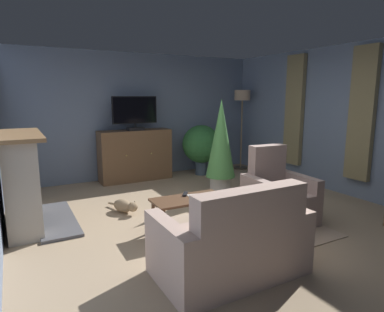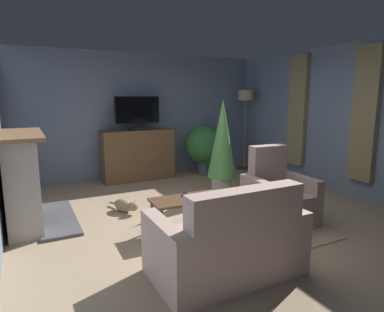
{
  "view_description": "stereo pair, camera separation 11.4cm",
  "coord_description": "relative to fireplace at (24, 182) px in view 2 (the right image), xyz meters",
  "views": [
    {
      "loc": [
        -2.49,
        -3.81,
        1.76
      ],
      "look_at": [
        -0.22,
        0.35,
        0.89
      ],
      "focal_mm": 31.04,
      "sensor_mm": 36.0,
      "label": 1
    },
    {
      "loc": [
        -2.39,
        -3.86,
        1.76
      ],
      "look_at": [
        -0.22,
        0.35,
        0.89
      ],
      "focal_mm": 31.04,
      "sensor_mm": 36.0,
      "label": 2
    }
  ],
  "objects": [
    {
      "name": "ground_plane",
      "position": [
        2.42,
        -1.05,
        -0.63
      ],
      "size": [
        5.98,
        6.68,
        0.04
      ],
      "primitive_type": "cube",
      "color": "tan"
    },
    {
      "name": "wall_right_with_window",
      "position": [
        5.16,
        -1.05,
        0.71
      ],
      "size": [
        0.1,
        6.68,
        2.64
      ],
      "primitive_type": "cube",
      "color": "slate",
      "rests_on": "ground_plane"
    },
    {
      "name": "cat",
      "position": [
        1.34,
        -0.13,
        -0.5
      ],
      "size": [
        0.32,
        0.66,
        0.21
      ],
      "color": "#937A5B",
      "rests_on": "ground_plane"
    },
    {
      "name": "armchair_facing_sofa",
      "position": [
        3.14,
        -1.49,
        -0.27
      ],
      "size": [
        0.86,
        0.86,
        1.05
      ],
      "color": "#A3897F",
      "rests_on": "ground_plane"
    },
    {
      "name": "potted_plant_small_fern_corner",
      "position": [
        3.61,
        1.45,
        0.07
      ],
      "size": [
        0.84,
        0.84,
        1.11
      ],
      "color": "#3D4C5B",
      "rests_on": "ground_plane"
    },
    {
      "name": "curtain_panel_near",
      "position": [
        5.05,
        -1.36,
        0.85
      ],
      "size": [
        0.1,
        0.44,
        2.22
      ],
      "primitive_type": "cube",
      "color": "#8E7F56"
    },
    {
      "name": "curtain_panel_far",
      "position": [
        5.05,
        0.14,
        0.85
      ],
      "size": [
        0.1,
        0.44,
        2.22
      ],
      "primitive_type": "cube",
      "color": "#8E7F56"
    },
    {
      "name": "coffee_table",
      "position": [
        1.87,
        -1.21,
        -0.22
      ],
      "size": [
        0.97,
        0.48,
        0.45
      ],
      "color": "brown",
      "rests_on": "ground_plane"
    },
    {
      "name": "sofa_floral",
      "position": [
        1.74,
        -2.38,
        -0.28
      ],
      "size": [
        1.45,
        0.86,
        0.96
      ],
      "color": "#BC9E8E",
      "rests_on": "ground_plane"
    },
    {
      "name": "fireplace",
      "position": [
        0.0,
        0.0,
        0.0
      ],
      "size": [
        0.86,
        1.5,
        1.27
      ],
      "color": "#4C4C51",
      "rests_on": "ground_plane"
    },
    {
      "name": "tv_remote",
      "position": [
        1.9,
        -1.06,
        -0.15
      ],
      "size": [
        0.14,
        0.17,
        0.02
      ],
      "primitive_type": "cube",
      "rotation": [
        0.0,
        0.0,
        0.95
      ],
      "color": "black",
      "rests_on": "coffee_table"
    },
    {
      "name": "television",
      "position": [
        2.15,
        1.64,
        0.82
      ],
      "size": [
        0.93,
        0.2,
        0.69
      ],
      "color": "black",
      "rests_on": "tv_cabinet"
    },
    {
      "name": "tv_cabinet",
      "position": [
        2.15,
        1.69,
        -0.1
      ],
      "size": [
        1.48,
        0.49,
        1.05
      ],
      "color": "#4A3523",
      "rests_on": "ground_plane"
    },
    {
      "name": "floor_lamp",
      "position": [
        4.74,
        1.49,
        0.94
      ],
      "size": [
        0.37,
        0.37,
        1.88
      ],
      "color": "#4C4233",
      "rests_on": "ground_plane"
    },
    {
      "name": "rug_central",
      "position": [
        2.52,
        -1.51,
        -0.6
      ],
      "size": [
        2.05,
        1.68,
        0.01
      ],
      "primitive_type": "cube",
      "color": "tan",
      "rests_on": "ground_plane"
    },
    {
      "name": "potted_plant_leafy_by_curtain",
      "position": [
        3.13,
        -0.04,
        0.32
      ],
      "size": [
        0.52,
        0.52,
        1.7
      ],
      "color": "beige",
      "rests_on": "ground_plane"
    },
    {
      "name": "wall_back",
      "position": [
        2.42,
        2.04,
        0.71
      ],
      "size": [
        5.98,
        0.1,
        2.64
      ],
      "primitive_type": "cube",
      "color": "slate",
      "rests_on": "ground_plane"
    },
    {
      "name": "folded_newspaper",
      "position": [
        2.04,
        -1.21,
        -0.16
      ],
      "size": [
        0.33,
        0.27,
        0.01
      ],
      "primitive_type": "cube",
      "rotation": [
        0.0,
        0.0,
        -0.17
      ],
      "color": "silver",
      "rests_on": "coffee_table"
    }
  ]
}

